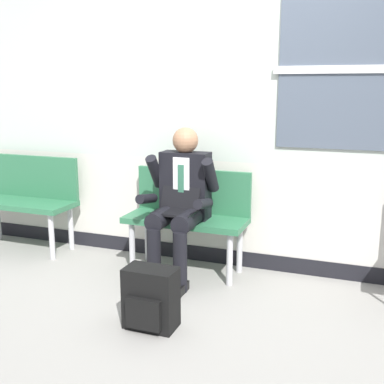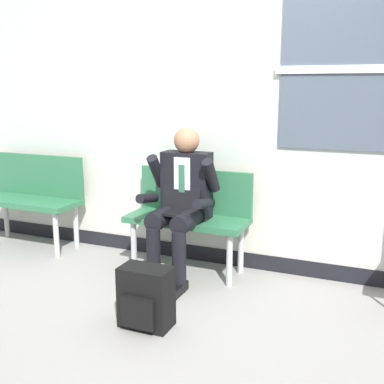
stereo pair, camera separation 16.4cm
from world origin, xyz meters
name	(u,v)px [view 1 (the left image)]	position (x,y,z in m)	size (l,w,h in m)	color
ground_plane	(203,290)	(0.00, 0.00, 0.00)	(18.00, 18.00, 0.00)	gray
station_wall	(232,82)	(0.02, 0.67, 1.59)	(6.07, 0.16, 3.19)	beige
bench_with_person	(189,212)	(-0.26, 0.38, 0.51)	(1.02, 0.42, 0.86)	#2D6B47
bench_empty	(26,195)	(-1.96, 0.39, 0.52)	(1.04, 0.42, 0.89)	#2D6B47
person_seated	(180,200)	(-0.26, 0.19, 0.66)	(0.57, 0.70, 1.23)	black
backpack	(151,299)	(-0.12, -0.68, 0.20)	(0.34, 0.24, 0.41)	black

